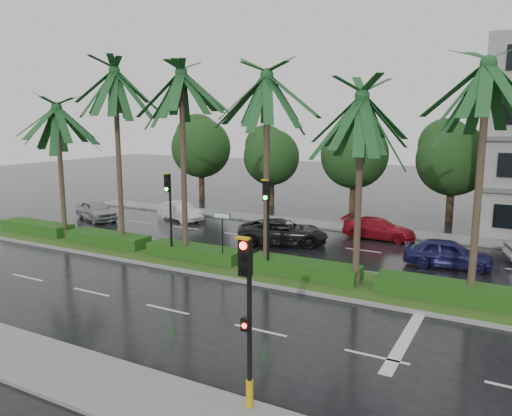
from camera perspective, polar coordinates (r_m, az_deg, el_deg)
The scene contains 17 objects.
ground at distance 23.43m, azimuth -2.39°, elevation -7.54°, with size 120.00×120.00×0.00m, color black.
near_sidewalk at distance 16.19m, azimuth -22.15°, elevation -16.47°, with size 40.00×2.40×0.12m, color slate.
far_sidewalk at distance 33.92m, azimuth 8.10°, elevation -1.96°, with size 40.00×2.00×0.12m, color slate.
median at distance 24.23m, azimuth -1.17°, elevation -6.74°, with size 36.00×4.00×0.15m.
hedge at distance 24.12m, azimuth -1.17°, elevation -5.89°, with size 35.20×1.40×0.60m.
lane_markings at distance 21.72m, azimuth 3.98°, elevation -8.98°, with size 34.00×13.06×0.01m.
palm_row at distance 23.87m, azimuth -3.89°, elevation 12.59°, with size 26.30×4.20×10.28m.
signal_near at distance 12.10m, azimuth -0.97°, elevation -12.25°, with size 0.34×0.45×4.36m.
signal_median_left at distance 25.20m, azimuth -9.91°, elevation 0.59°, with size 0.34×0.42×4.36m.
signal_median_right at distance 22.24m, azimuth 1.26°, elevation -0.53°, with size 0.34×0.42×4.36m.
street_sign at distance 23.79m, azimuth -3.90°, elevation -1.99°, with size 0.95×0.09×2.60m.
bg_trees at distance 38.88m, azimuth 9.73°, elevation 6.26°, with size 32.85×5.25×7.58m.
car_silver at distance 37.31m, azimuth -17.83°, elevation -0.25°, with size 4.12×1.66×1.40m, color #9EA1A5.
car_white at distance 35.94m, azimuth -8.67°, elevation -0.32°, with size 4.00×1.40×1.32m, color silver.
car_darkgrey at distance 28.72m, azimuth 3.09°, elevation -2.74°, with size 5.16×2.38×1.43m, color black.
car_red at distance 30.86m, azimuth 13.85°, elevation -2.29°, with size 4.33×1.76×1.26m, color #A2111F.
car_blue at distance 26.00m, azimuth 21.08°, elevation -4.84°, with size 4.09×1.65×1.39m, color navy.
Camera 1 is at (11.54, -19.11, 7.11)m, focal length 35.00 mm.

